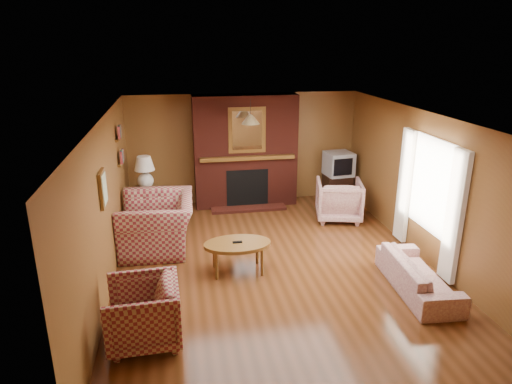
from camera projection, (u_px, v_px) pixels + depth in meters
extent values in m
plane|color=#48260F|center=(274.00, 266.00, 7.38)|extent=(6.50, 6.50, 0.00)
plane|color=white|center=(276.00, 118.00, 6.62)|extent=(6.50, 6.50, 0.00)
plane|color=brown|center=(244.00, 148.00, 10.03)|extent=(6.50, 0.00, 6.50)
plane|color=brown|center=(354.00, 316.00, 3.96)|extent=(6.50, 0.00, 6.50)
plane|color=brown|center=(106.00, 206.00, 6.59)|extent=(0.00, 6.50, 6.50)
plane|color=brown|center=(425.00, 187.00, 7.41)|extent=(0.00, 6.50, 6.50)
cube|color=#4F1911|center=(245.00, 151.00, 9.80)|extent=(2.20, 0.50, 2.40)
cube|color=black|center=(247.00, 187.00, 9.82)|extent=(0.90, 0.06, 0.80)
cube|color=#4F1911|center=(249.00, 208.00, 9.80)|extent=(1.60, 0.35, 0.06)
cube|color=brown|center=(247.00, 158.00, 9.57)|extent=(2.00, 0.18, 0.08)
cube|color=brown|center=(247.00, 130.00, 9.42)|extent=(0.78, 0.05, 0.95)
cube|color=white|center=(247.00, 130.00, 9.39)|extent=(0.62, 0.02, 0.80)
cube|color=beige|center=(454.00, 217.00, 6.56)|extent=(0.08, 0.35, 2.00)
cube|color=beige|center=(405.00, 186.00, 7.96)|extent=(0.08, 0.35, 2.00)
cube|color=white|center=(431.00, 185.00, 7.19)|extent=(0.03, 1.10, 1.50)
cube|color=brown|center=(121.00, 162.00, 8.32)|extent=(0.06, 0.55, 0.04)
cube|color=brown|center=(119.00, 138.00, 8.18)|extent=(0.06, 0.55, 0.04)
cube|color=brown|center=(103.00, 189.00, 6.20)|extent=(0.04, 0.40, 0.50)
cube|color=silver|center=(105.00, 189.00, 6.20)|extent=(0.01, 0.32, 0.42)
cylinder|color=black|center=(250.00, 108.00, 8.82)|extent=(0.01, 0.01, 0.35)
cone|color=#BF7E4C|center=(251.00, 119.00, 8.89)|extent=(0.36, 0.36, 0.18)
imported|color=maroon|center=(157.00, 223.00, 7.88)|extent=(1.28, 1.46, 0.92)
imported|color=maroon|center=(143.00, 313.00, 5.42)|extent=(0.90, 0.88, 0.79)
imported|color=beige|center=(418.00, 275.00, 6.60)|extent=(0.76, 1.71, 0.49)
imported|color=beige|center=(339.00, 200.00, 9.19)|extent=(1.06, 1.08, 0.82)
ellipsoid|color=brown|center=(237.00, 244.00, 7.07)|extent=(1.05, 0.65, 0.06)
cube|color=black|center=(237.00, 242.00, 7.05)|extent=(0.15, 0.05, 0.02)
cylinder|color=brown|center=(257.00, 251.00, 7.40)|extent=(0.05, 0.05, 0.44)
cylinder|color=brown|center=(214.00, 254.00, 7.28)|extent=(0.05, 0.05, 0.44)
cylinder|color=brown|center=(262.00, 263.00, 7.01)|extent=(0.05, 0.05, 0.44)
cylinder|color=brown|center=(217.00, 267.00, 6.89)|extent=(0.05, 0.05, 0.44)
cube|color=brown|center=(147.00, 204.00, 9.22)|extent=(0.52, 0.52, 0.65)
sphere|color=silver|center=(145.00, 181.00, 9.06)|extent=(0.32, 0.32, 0.32)
cylinder|color=black|center=(145.00, 172.00, 9.01)|extent=(0.03, 0.03, 0.10)
cone|color=white|center=(144.00, 163.00, 8.95)|extent=(0.40, 0.40, 0.28)
cube|color=black|center=(337.00, 188.00, 10.23)|extent=(0.57, 0.52, 0.62)
cube|color=#A8ABB0|center=(339.00, 164.00, 10.05)|extent=(0.62, 0.60, 0.52)
cube|color=black|center=(343.00, 167.00, 9.79)|extent=(0.43, 0.07, 0.37)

